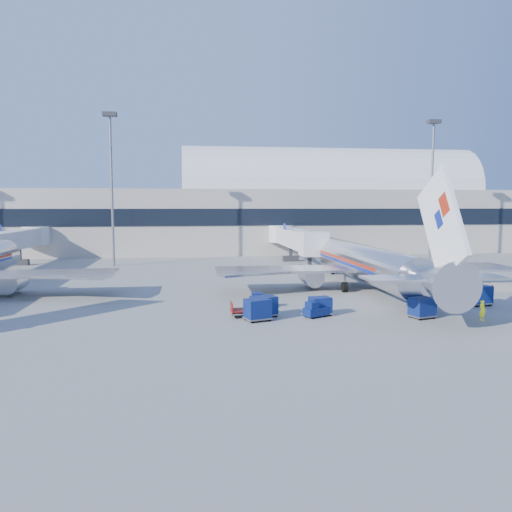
{
  "coord_description": "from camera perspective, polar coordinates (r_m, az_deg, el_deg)",
  "views": [
    {
      "loc": [
        -8.52,
        -46.41,
        9.01
      ],
      "look_at": [
        -1.64,
        6.0,
        3.68
      ],
      "focal_mm": 35.0,
      "sensor_mm": 36.0,
      "label": 1
    }
  ],
  "objects": [
    {
      "name": "tug_right",
      "position": [
        46.46,
        18.31,
        -4.85
      ],
      "size": [
        2.44,
        2.48,
        1.51
      ],
      "rotation": [
        0.0,
        0.0,
        -0.81
      ],
      "color": "#0B1953",
      "rests_on": "ground"
    },
    {
      "name": "tug_lead",
      "position": [
        40.93,
        6.77,
        -6.14
      ],
      "size": [
        2.25,
        1.79,
        1.31
      ],
      "rotation": [
        0.0,
        0.0,
        0.46
      ],
      "color": "#0B1953",
      "rests_on": "ground"
    },
    {
      "name": "cart_train_b",
      "position": [
        40.75,
        0.98,
        -5.72
      ],
      "size": [
        2.31,
        2.05,
        1.69
      ],
      "rotation": [
        0.0,
        0.0,
        0.36
      ],
      "color": "#0B1953",
      "rests_on": "ground"
    },
    {
      "name": "cart_open_red",
      "position": [
        40.87,
        -1.26,
        -6.36
      ],
      "size": [
        2.29,
        1.63,
        0.61
      ],
      "rotation": [
        0.0,
        0.0,
        0.02
      ],
      "color": "slate",
      "rests_on": "ground"
    },
    {
      "name": "jetbridge_near",
      "position": [
        79.05,
        4.31,
        2.06
      ],
      "size": [
        4.4,
        27.5,
        6.25
      ],
      "color": "silver",
      "rests_on": "ground"
    },
    {
      "name": "cart_train_c",
      "position": [
        39.34,
        0.18,
        -6.11
      ],
      "size": [
        2.33,
        2.04,
        1.73
      ],
      "rotation": [
        0.0,
        0.0,
        0.32
      ],
      "color": "#0B1953",
      "rests_on": "ground"
    },
    {
      "name": "barrier_near",
      "position": [
        55.86,
        21.02,
        -3.44
      ],
      "size": [
        3.0,
        0.55,
        0.9
      ],
      "primitive_type": "cube",
      "color": "#9E9E96",
      "rests_on": "ground"
    },
    {
      "name": "cart_solo_far",
      "position": [
        49.68,
        24.11,
        -4.07
      ],
      "size": [
        2.29,
        1.89,
        1.81
      ],
      "rotation": [
        0.0,
        0.0,
        0.17
      ],
      "color": "#0B1953",
      "rests_on": "ground"
    },
    {
      "name": "airliner_main",
      "position": [
        54.52,
        12.44,
        -0.78
      ],
      "size": [
        32.0,
        37.26,
        12.07
      ],
      "color": "silver",
      "rests_on": "ground"
    },
    {
      "name": "tug_left",
      "position": [
        44.35,
        0.06,
        -5.1
      ],
      "size": [
        1.14,
        2.22,
        1.43
      ],
      "rotation": [
        0.0,
        0.0,
        1.55
      ],
      "color": "#0B1953",
      "rests_on": "ground"
    },
    {
      "name": "ground",
      "position": [
        48.04,
        2.89,
        -5.06
      ],
      "size": [
        260.0,
        260.0,
        0.0
      ],
      "primitive_type": "plane",
      "color": "gray",
      "rests_on": "ground"
    },
    {
      "name": "terminal",
      "position": [
        102.51,
        -10.35,
        4.83
      ],
      "size": [
        170.0,
        28.15,
        21.0
      ],
      "color": "#B2AA9E",
      "rests_on": "ground"
    },
    {
      "name": "mast_east",
      "position": [
        85.77,
        19.5,
        9.3
      ],
      "size": [
        2.0,
        1.2,
        22.6
      ],
      "color": "slate",
      "rests_on": "ground"
    },
    {
      "name": "ramp_worker",
      "position": [
        43.34,
        24.46,
        -5.67
      ],
      "size": [
        0.49,
        0.65,
        1.62
      ],
      "primitive_type": "imported",
      "rotation": [
        0.0,
        0.0,
        1.75
      ],
      "color": "#D3DF17",
      "rests_on": "ground"
    },
    {
      "name": "jetbridge_mid",
      "position": [
        81.6,
        -25.96,
        1.61
      ],
      "size": [
        4.4,
        27.5,
        6.25
      ],
      "color": "silver",
      "rests_on": "ground"
    },
    {
      "name": "mast_west",
      "position": [
        77.49,
        -16.22,
        9.81
      ],
      "size": [
        2.0,
        1.2,
        22.6
      ],
      "color": "slate",
      "rests_on": "ground"
    },
    {
      "name": "cart_train_a",
      "position": [
        41.59,
        7.35,
        -5.65
      ],
      "size": [
        1.96,
        1.63,
        1.53
      ],
      "rotation": [
        0.0,
        0.0,
        0.19
      ],
      "color": "#0B1953",
      "rests_on": "ground"
    },
    {
      "name": "barrier_mid",
      "position": [
        57.5,
        23.91,
        -3.3
      ],
      "size": [
        3.0,
        0.55,
        0.9
      ],
      "primitive_type": "cube",
      "color": "#9E9E96",
      "rests_on": "ground"
    },
    {
      "name": "cart_solo_near",
      "position": [
        42.42,
        18.46,
        -5.58
      ],
      "size": [
        2.23,
        1.94,
        1.67
      ],
      "rotation": [
        0.0,
        0.0,
        0.3
      ],
      "color": "#0B1953",
      "rests_on": "ground"
    },
    {
      "name": "barrier_far",
      "position": [
        59.28,
        26.64,
        -3.16
      ],
      "size": [
        3.0,
        0.55,
        0.9
      ],
      "primitive_type": "cube",
      "color": "#9E9E96",
      "rests_on": "ground"
    }
  ]
}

